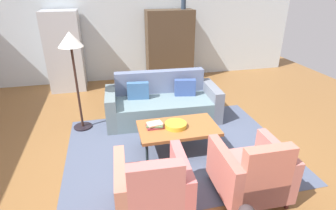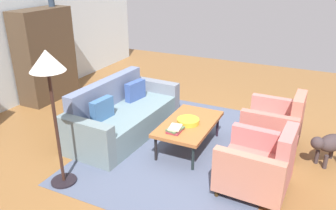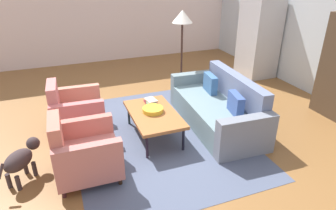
{
  "view_description": "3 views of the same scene",
  "coord_description": "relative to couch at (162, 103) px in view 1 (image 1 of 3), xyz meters",
  "views": [
    {
      "loc": [
        -0.87,
        -3.43,
        2.43
      ],
      "look_at": [
        -0.02,
        0.15,
        0.74
      ],
      "focal_mm": 28.79,
      "sensor_mm": 36.0,
      "label": 1
    },
    {
      "loc": [
        -4.03,
        -1.62,
        2.58
      ],
      "look_at": [
        0.21,
        0.41,
        0.59
      ],
      "focal_mm": 35.76,
      "sensor_mm": 36.0,
      "label": 2
    },
    {
      "loc": [
        4.03,
        -1.24,
        2.55
      ],
      "look_at": [
        0.26,
        0.19,
        0.6
      ],
      "focal_mm": 31.74,
      "sensor_mm": 36.0,
      "label": 3
    }
  ],
  "objects": [
    {
      "name": "armchair_left",
      "position": [
        -0.61,
        -2.35,
        0.06
      ],
      "size": [
        0.84,
        0.84,
        0.88
      ],
      "rotation": [
        0.0,
        0.0,
        -0.05
      ],
      "color": "#352511",
      "rests_on": "ground"
    },
    {
      "name": "area_rug",
      "position": [
        -0.0,
        -1.14,
        -0.28
      ],
      "size": [
        3.4,
        2.6,
        0.01
      ],
      "primitive_type": "cube",
      "color": "#4C566E",
      "rests_on": "ground"
    },
    {
      "name": "coffee_table",
      "position": [
        -0.0,
        -1.19,
        0.1
      ],
      "size": [
        1.2,
        0.7,
        0.42
      ],
      "color": "black",
      "rests_on": "ground"
    },
    {
      "name": "wall_back",
      "position": [
        -0.1,
        2.53,
        1.11
      ],
      "size": [
        8.66,
        0.12,
        2.8
      ],
      "primitive_type": "cube",
      "color": "silver",
      "rests_on": "ground"
    },
    {
      "name": "cabinet",
      "position": [
        0.67,
        2.19,
        0.61
      ],
      "size": [
        1.2,
        0.51,
        1.8
      ],
      "color": "#473626",
      "rests_on": "ground"
    },
    {
      "name": "refrigerator",
      "position": [
        -1.91,
        2.08,
        0.64
      ],
      "size": [
        0.8,
        0.73,
        1.85
      ],
      "color": "#B7BABF",
      "rests_on": "ground"
    },
    {
      "name": "armchair_right",
      "position": [
        0.6,
        -2.35,
        0.06
      ],
      "size": [
        0.81,
        0.81,
        0.88
      ],
      "rotation": [
        0.0,
        0.0,
        -0.01
      ],
      "color": "#391C19",
      "rests_on": "ground"
    },
    {
      "name": "couch",
      "position": [
        0.0,
        0.0,
        0.0
      ],
      "size": [
        2.14,
        1.0,
        0.86
      ],
      "rotation": [
        0.0,
        0.0,
        3.1
      ],
      "color": "slate",
      "rests_on": "ground"
    },
    {
      "name": "vase_tall",
      "position": [
        1.02,
        2.18,
        1.66
      ],
      "size": [
        0.12,
        0.12,
        0.3
      ],
      "primitive_type": "cylinder",
      "color": "#283548",
      "rests_on": "cabinet"
    },
    {
      "name": "book_stack",
      "position": [
        -0.35,
        -1.12,
        0.17
      ],
      "size": [
        0.27,
        0.21,
        0.07
      ],
      "color": "maroon",
      "rests_on": "coffee_table"
    },
    {
      "name": "fruit_bowl",
      "position": [
        -0.04,
        -1.19,
        0.17
      ],
      "size": [
        0.33,
        0.33,
        0.07
      ],
      "primitive_type": "cylinder",
      "color": "gold",
      "rests_on": "coffee_table"
    },
    {
      "name": "floor_lamp",
      "position": [
        -1.5,
        -0.08,
        1.16
      ],
      "size": [
        0.4,
        0.4,
        1.72
      ],
      "color": "black",
      "rests_on": "ground"
    },
    {
      "name": "ground_plane",
      "position": [
        -0.1,
        -1.2,
        -0.29
      ],
      "size": [
        10.39,
        10.39,
        0.0
      ],
      "primitive_type": "plane",
      "color": "brown"
    }
  ]
}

